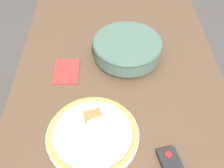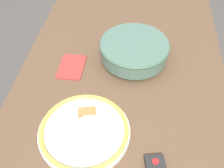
% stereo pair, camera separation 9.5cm
% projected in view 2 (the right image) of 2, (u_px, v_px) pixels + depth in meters
% --- Properties ---
extents(ground_plane, '(8.00, 8.00, 0.00)m').
position_uv_depth(ground_plane, '(117.00, 168.00, 1.56)').
color(ground_plane, '#4C4742').
extents(dining_table, '(1.45, 0.83, 0.74)m').
position_uv_depth(dining_table, '(120.00, 98.00, 1.07)').
color(dining_table, brown).
rests_on(dining_table, ground_plane).
extents(noodle_bowl, '(0.28, 0.28, 0.09)m').
position_uv_depth(noodle_bowl, '(134.00, 50.00, 1.07)').
color(noodle_bowl, '#4C6B5B').
rests_on(noodle_bowl, dining_table).
extents(food_plate, '(0.30, 0.30, 0.05)m').
position_uv_depth(food_plate, '(84.00, 130.00, 0.85)').
color(food_plate, silver).
rests_on(food_plate, dining_table).
extents(folded_napkin, '(0.14, 0.10, 0.01)m').
position_uv_depth(folded_napkin, '(72.00, 67.00, 1.07)').
color(folded_napkin, '#B2332D').
rests_on(folded_napkin, dining_table).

